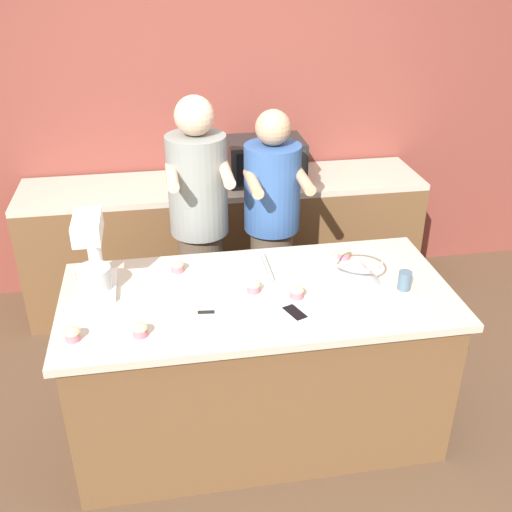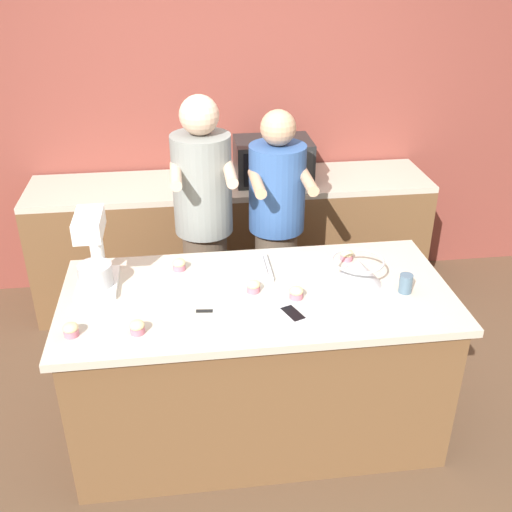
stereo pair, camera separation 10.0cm
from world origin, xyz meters
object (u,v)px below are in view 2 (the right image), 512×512
object	(u,v)px
drinking_glass	(406,283)
knife	(216,311)
cupcake_5	(296,293)
stand_mixer	(94,255)
baking_tray	(240,268)
cupcake_3	(253,286)
cupcake_0	(71,330)
mixing_bowl	(357,270)
person_right	(276,233)
cupcake_1	(347,255)
microwave_oven	(273,160)
cupcake_2	(137,327)
person_left	(204,229)
cell_phone	(293,314)
cupcake_4	(179,265)

from	to	relation	value
drinking_glass	knife	distance (m)	0.95
knife	cupcake_5	size ratio (longest dim) A/B	3.19
stand_mixer	cupcake_5	distance (m)	1.02
baking_tray	cupcake_3	xyz separation A→B (m)	(0.05, -0.22, 0.01)
drinking_glass	cupcake_0	xyz separation A→B (m)	(-1.60, -0.16, -0.02)
stand_mixer	mixing_bowl	world-z (taller)	stand_mixer
person_right	mixing_bowl	xyz separation A→B (m)	(0.30, -0.72, 0.12)
person_right	cupcake_1	distance (m)	0.58
microwave_oven	baking_tray	bearing A→B (deg)	-107.03
person_right	mixing_bowl	bearing A→B (deg)	-67.76
baking_tray	cupcake_2	world-z (taller)	cupcake_2
mixing_bowl	baking_tray	size ratio (longest dim) A/B	0.83
person_left	cell_phone	xyz separation A→B (m)	(0.36, -0.97, -0.00)
baking_tray	cupcake_3	world-z (taller)	cupcake_3
person_left	cupcake_1	world-z (taller)	person_left
baking_tray	cell_phone	bearing A→B (deg)	-65.55
cupcake_5	cell_phone	bearing A→B (deg)	-106.67
mixing_bowl	cupcake_4	xyz separation A→B (m)	(-0.89, 0.25, -0.04)
baking_tray	cupcake_2	size ratio (longest dim) A/B	4.68
stand_mixer	cupcake_4	bearing A→B (deg)	15.22
stand_mixer	mixing_bowl	distance (m)	1.32
baking_tray	cupcake_0	distance (m)	0.93
cell_phone	cupcake_2	size ratio (longest dim) A/B	2.31
cupcake_2	cupcake_4	world-z (taller)	same
knife	drinking_glass	bearing A→B (deg)	3.36
drinking_glass	knife	bearing A→B (deg)	-176.64
cupcake_3	microwave_oven	bearing A→B (deg)	77.29
cupcake_0	cupcake_5	xyz separation A→B (m)	(1.05, 0.18, 0.00)
cupcake_1	cupcake_5	size ratio (longest dim) A/B	1.00
baking_tray	cupcake_1	bearing A→B (deg)	4.25
microwave_oven	cupcake_3	xyz separation A→B (m)	(-0.31, -1.39, -0.16)
cupcake_0	cupcake_4	bearing A→B (deg)	47.78
person_left	mixing_bowl	size ratio (longest dim) A/B	6.33
stand_mixer	mixing_bowl	xyz separation A→B (m)	(1.31, -0.14, -0.10)
cupcake_3	cupcake_2	bearing A→B (deg)	-153.06
person_right	baking_tray	size ratio (longest dim) A/B	4.93
mixing_bowl	cupcake_1	bearing A→B (deg)	86.53
cupcake_1	cupcake_4	size ratio (longest dim) A/B	1.00
microwave_oven	cupcake_0	distance (m)	2.03
cupcake_0	cupcake_1	world-z (taller)	same
cell_phone	knife	world-z (taller)	cell_phone
stand_mixer	cell_phone	distance (m)	1.02
cupcake_3	knife	bearing A→B (deg)	-141.47
cell_phone	cupcake_2	world-z (taller)	cupcake_2
drinking_glass	cell_phone	bearing A→B (deg)	-167.55
knife	stand_mixer	bearing A→B (deg)	151.40
cupcake_4	cupcake_5	bearing A→B (deg)	-32.46
microwave_oven	stand_mixer	bearing A→B (deg)	-131.40
microwave_oven	cupcake_5	bearing A→B (deg)	-94.39
cupcake_2	microwave_oven	bearing A→B (deg)	62.54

